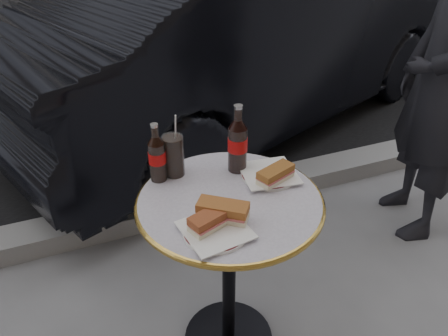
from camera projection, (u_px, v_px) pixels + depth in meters
name	position (u px, v px, depth m)	size (l,w,h in m)	color
asphalt_road	(85.00, 35.00, 5.75)	(40.00, 8.00, 0.00)	black
curb	(169.00, 208.00, 2.50)	(40.00, 0.20, 0.12)	gray
bistro_table	(229.00, 278.00, 1.62)	(0.62, 0.62, 0.73)	#BAB2C4
plate_left	(215.00, 231.00, 1.28)	(0.19, 0.19, 0.01)	white
plate_right	(269.00, 175.00, 1.54)	(0.20, 0.20, 0.01)	silver
sandwich_left_a	(211.00, 220.00, 1.28)	(0.14, 0.06, 0.05)	brown
sandwich_left_b	(223.00, 212.00, 1.31)	(0.15, 0.07, 0.05)	#975526
sandwich_right	(275.00, 175.00, 1.48)	(0.14, 0.06, 0.05)	brown
cola_bottle_left	(157.00, 153.00, 1.47)	(0.06, 0.06, 0.21)	black
cola_bottle_right	(238.00, 139.00, 1.51)	(0.07, 0.07, 0.25)	black
cola_glass	(174.00, 155.00, 1.51)	(0.07, 0.07, 0.15)	black
parked_car	(256.00, 37.00, 3.31)	(4.00, 1.39, 1.31)	black
pedestrian	(444.00, 84.00, 2.06)	(0.60, 0.39, 1.64)	black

